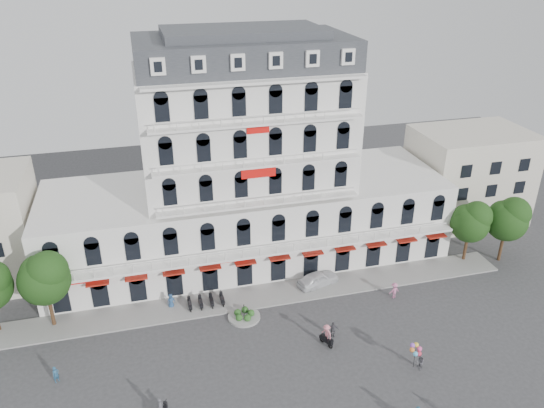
% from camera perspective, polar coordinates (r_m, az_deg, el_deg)
% --- Properties ---
extents(ground, '(120.00, 120.00, 0.00)m').
position_cam_1_polar(ground, '(49.63, 2.00, -15.74)').
color(ground, '#38383A').
rests_on(ground, ground).
extents(sidewalk, '(53.00, 4.00, 0.16)m').
position_cam_1_polar(sidewalk, '(56.34, -0.62, -9.77)').
color(sidewalk, gray).
rests_on(sidewalk, ground).
extents(main_building, '(45.00, 15.00, 25.80)m').
position_cam_1_polar(main_building, '(59.15, -2.79, 3.04)').
color(main_building, silver).
rests_on(main_building, ground).
extents(flank_building_east, '(14.00, 10.00, 12.00)m').
position_cam_1_polar(flank_building_east, '(73.97, 20.31, 2.92)').
color(flank_building_east, beige).
rests_on(flank_building_east, ground).
extents(traffic_island, '(3.20, 3.20, 1.60)m').
position_cam_1_polar(traffic_island, '(53.38, -3.02, -11.91)').
color(traffic_island, gray).
rests_on(traffic_island, ground).
extents(parked_scooter_row, '(4.40, 1.80, 1.10)m').
position_cam_1_polar(parked_scooter_row, '(55.35, -7.08, -10.86)').
color(parked_scooter_row, black).
rests_on(parked_scooter_row, ground).
extents(tree_west_inner, '(4.76, 4.76, 8.25)m').
position_cam_1_polar(tree_west_inner, '(53.47, -23.31, -7.15)').
color(tree_west_inner, '#382314').
rests_on(tree_west_inner, ground).
extents(tree_east_inner, '(4.40, 4.37, 7.57)m').
position_cam_1_polar(tree_east_inner, '(63.68, 20.62, -1.68)').
color(tree_east_inner, '#382314').
rests_on(tree_east_inner, ground).
extents(tree_east_outer, '(4.65, 4.65, 8.05)m').
position_cam_1_polar(tree_east_outer, '(65.14, 24.05, -1.36)').
color(tree_east_outer, '#382314').
rests_on(tree_east_outer, ground).
extents(parked_car, '(5.00, 3.13, 1.59)m').
position_cam_1_polar(parked_car, '(57.76, 4.98, -8.02)').
color(parked_car, silver).
rests_on(parked_car, ground).
extents(rider_center, '(1.07, 1.61, 2.27)m').
position_cam_1_polar(rider_center, '(49.91, 5.88, -13.78)').
color(rider_center, black).
rests_on(rider_center, ground).
extents(pedestrian_left, '(0.91, 0.73, 1.62)m').
position_cam_1_polar(pedestrian_left, '(55.26, -10.81, -10.20)').
color(pedestrian_left, navy).
rests_on(pedestrian_left, ground).
extents(pedestrian_mid, '(1.07, 0.69, 1.69)m').
position_cam_1_polar(pedestrian_mid, '(51.10, 6.60, -13.24)').
color(pedestrian_mid, '#515057').
rests_on(pedestrian_mid, ground).
extents(pedestrian_right, '(1.24, 0.85, 1.77)m').
position_cam_1_polar(pedestrian_right, '(57.07, 13.01, -9.04)').
color(pedestrian_right, '#C86996').
rests_on(pedestrian_right, ground).
extents(pedestrian_far, '(0.68, 0.64, 1.56)m').
position_cam_1_polar(pedestrian_far, '(49.95, -22.23, -16.61)').
color(pedestrian_far, '#275376').
rests_on(pedestrian_far, ground).
extents(balloon_vendor, '(1.28, 1.21, 2.45)m').
position_cam_1_polar(balloon_vendor, '(48.97, 15.44, -15.52)').
color(balloon_vendor, slate).
rests_on(balloon_vendor, ground).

